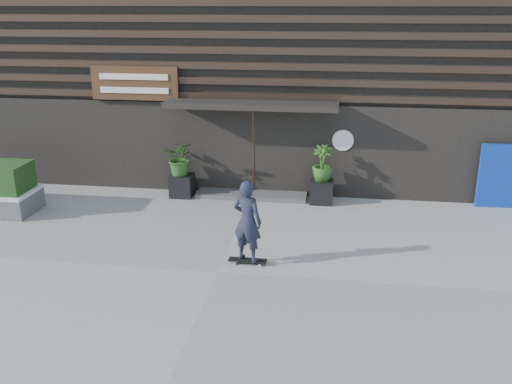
# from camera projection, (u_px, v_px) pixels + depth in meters

# --- Properties ---
(ground) EXTENTS (80.00, 80.00, 0.00)m
(ground) POSITION_uv_depth(u_px,v_px,m) (218.00, 272.00, 11.09)
(ground) COLOR #9F9D97
(ground) RESTS_ON ground
(entrance_step) EXTENTS (3.00, 0.80, 0.12)m
(entrance_step) POSITION_uv_depth(u_px,v_px,m) (252.00, 195.00, 15.39)
(entrance_step) COLOR #4B4B48
(entrance_step) RESTS_ON ground
(planter_pot_left) EXTENTS (0.60, 0.60, 0.60)m
(planter_pot_left) POSITION_uv_depth(u_px,v_px,m) (182.00, 185.00, 15.38)
(planter_pot_left) COLOR black
(planter_pot_left) RESTS_ON ground
(bamboo_left) EXTENTS (0.86, 0.75, 0.96)m
(bamboo_left) POSITION_uv_depth(u_px,v_px,m) (181.00, 158.00, 15.13)
(bamboo_left) COLOR #2D591E
(bamboo_left) RESTS_ON planter_pot_left
(planter_pot_right) EXTENTS (0.60, 0.60, 0.60)m
(planter_pot_right) POSITION_uv_depth(u_px,v_px,m) (321.00, 192.00, 14.87)
(planter_pot_right) COLOR black
(planter_pot_right) RESTS_ON ground
(bamboo_right) EXTENTS (0.54, 0.54, 0.96)m
(bamboo_right) POSITION_uv_depth(u_px,v_px,m) (323.00, 163.00, 14.62)
(bamboo_right) COLOR #2D591E
(bamboo_right) RESTS_ON planter_pot_right
(building) EXTENTS (18.00, 11.00, 8.00)m
(building) POSITION_uv_depth(u_px,v_px,m) (275.00, 35.00, 19.16)
(building) COLOR black
(building) RESTS_ON ground
(skateboarder) EXTENTS (0.78, 0.59, 1.78)m
(skateboarder) POSITION_uv_depth(u_px,v_px,m) (247.00, 221.00, 11.15)
(skateboarder) COLOR black
(skateboarder) RESTS_ON ground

